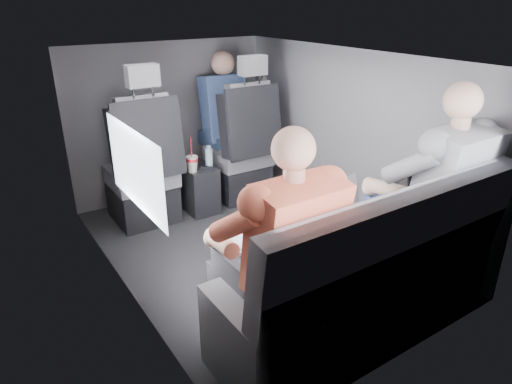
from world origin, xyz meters
TOP-DOWN VIEW (x-y plane):
  - floor at (0.00, 0.00)m, footprint 2.60×2.60m
  - ceiling at (0.00, 0.00)m, footprint 2.60×2.60m
  - panel_left at (-0.90, 0.00)m, footprint 0.02×2.60m
  - panel_right at (0.90, 0.00)m, footprint 0.02×2.60m
  - panel_front at (0.00, 1.30)m, footprint 1.80×0.02m
  - panel_back at (0.00, -1.30)m, footprint 1.80×0.02m
  - side_window at (-0.88, -0.30)m, footprint 0.02×0.75m
  - seatbelt at (0.45, 0.67)m, footprint 0.35×0.11m
  - front_seat_left at (-0.45, 0.84)m, footprint 0.52×0.58m
  - front_seat_right at (0.45, 0.84)m, footprint 0.52×0.58m
  - center_console at (0.00, 0.88)m, footprint 0.24×0.48m
  - rear_bench at (0.00, -1.06)m, footprint 1.60×0.57m
  - soda_cup at (-0.09, 0.71)m, footprint 0.09×0.09m
  - water_bottle at (0.08, 0.75)m, footprint 0.06×0.06m
  - laptop_white at (-0.45, -0.82)m, footprint 0.41×0.44m
  - laptop_silver at (-0.00, -0.74)m, footprint 0.34×0.31m
  - laptop_black at (0.64, -0.78)m, footprint 0.35×0.34m
  - passenger_rear_left at (-0.49, -0.97)m, footprint 0.51×0.63m
  - passenger_rear_right at (0.58, -0.97)m, footprint 0.55×0.66m
  - passenger_front_right at (0.43, 1.10)m, footprint 0.41×0.41m

SIDE VIEW (x-z plane):
  - floor at x=0.00m, z-range 0.00..0.00m
  - center_console at x=0.00m, z-range 0.00..0.41m
  - rear_bench at x=0.00m, z-range -0.15..0.77m
  - front_seat_left at x=-0.45m, z-range -0.23..1.03m
  - front_seat_right at x=0.45m, z-range -0.23..1.03m
  - soda_cup at x=-0.09m, z-range 0.33..0.61m
  - water_bottle at x=0.08m, z-range 0.39..0.57m
  - laptop_black at x=0.64m, z-range 0.52..0.74m
  - laptop_silver at x=0.00m, z-range 0.52..0.75m
  - passenger_rear_left at x=-0.49m, z-range 0.02..1.25m
  - laptop_white at x=-0.45m, z-range 0.51..0.76m
  - passenger_rear_right at x=0.58m, z-range 0.01..1.31m
  - panel_left at x=-0.90m, z-range 0.00..1.35m
  - panel_right at x=0.90m, z-range 0.00..1.35m
  - panel_front at x=0.00m, z-range 0.00..1.35m
  - panel_back at x=0.00m, z-range 0.00..1.35m
  - passenger_front_right at x=0.43m, z-range 0.34..1.17m
  - seatbelt at x=0.45m, z-range 0.50..1.10m
  - side_window at x=-0.88m, z-range 0.69..1.11m
  - ceiling at x=0.00m, z-range 1.35..1.35m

